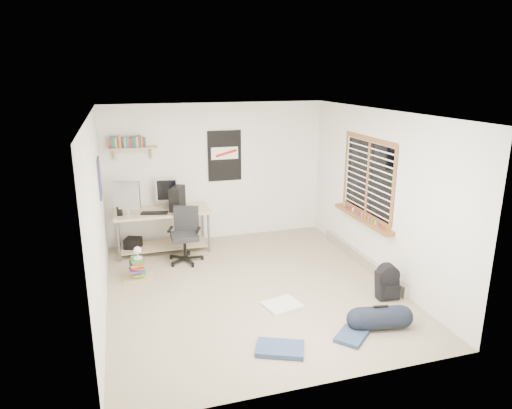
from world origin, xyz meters
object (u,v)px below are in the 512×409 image
object	(u,v)px
desk	(163,231)
backpack	(387,285)
book_stack	(137,269)
office_chair	(184,233)
duffel_bag	(380,318)

from	to	relation	value
desk	backpack	xyz separation A→B (m)	(2.76, -2.68, -0.16)
backpack	desk	bearing A→B (deg)	143.82
desk	backpack	bearing A→B (deg)	-41.43
backpack	book_stack	world-z (taller)	backpack
office_chair	backpack	distance (m)	3.25
desk	duffel_bag	xyz separation A→B (m)	(2.25, -3.34, -0.22)
office_chair	backpack	xyz separation A→B (m)	(2.47, -2.08, -0.29)
desk	book_stack	bearing A→B (deg)	-113.31
desk	office_chair	distance (m)	0.67
office_chair	book_stack	bearing A→B (deg)	-131.73
duffel_bag	book_stack	bearing A→B (deg)	150.01
desk	office_chair	world-z (taller)	office_chair
backpack	book_stack	xyz separation A→B (m)	(-3.26, 1.65, -0.05)
desk	book_stack	world-z (taller)	desk
duffel_bag	book_stack	size ratio (longest dim) A/B	1.34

